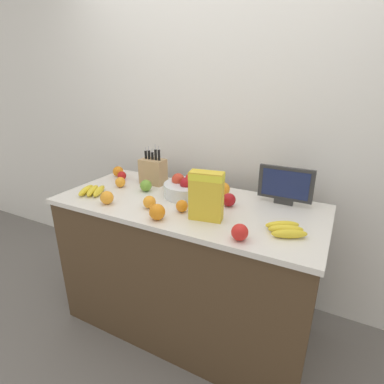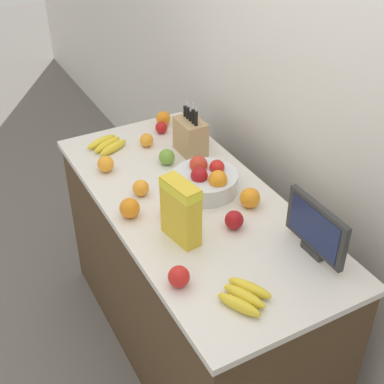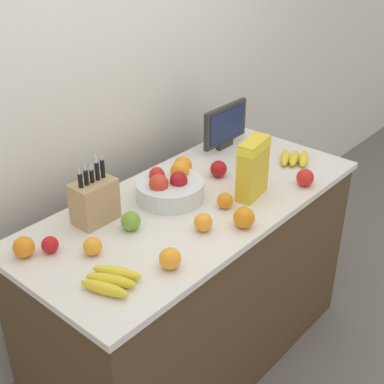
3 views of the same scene
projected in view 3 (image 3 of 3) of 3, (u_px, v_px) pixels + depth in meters
name	position (u px, v px, depth m)	size (l,w,h in m)	color
ground_plane	(194.00, 355.00, 2.78)	(14.00, 14.00, 0.00)	slate
wall_back	(100.00, 91.00, 2.48)	(9.00, 0.06, 2.60)	silver
counter	(194.00, 285.00, 2.55)	(1.63, 0.74, 0.93)	#4C3823
knife_block	(94.00, 201.00, 2.14)	(0.17, 0.11, 0.29)	tan
small_monitor	(225.00, 125.00, 2.75)	(0.32, 0.03, 0.23)	#2D2D2D
cereal_box	(253.00, 166.00, 2.30)	(0.19, 0.10, 0.27)	gold
fruit_bowl	(170.00, 187.00, 2.32)	(0.30, 0.30, 0.14)	silver
banana_bunch_left	(294.00, 158.00, 2.65)	(0.22, 0.20, 0.04)	yellow
banana_bunch_right	(111.00, 280.00, 1.82)	(0.19, 0.22, 0.04)	yellow
apple_rightmost	(219.00, 169.00, 2.51)	(0.08, 0.08, 0.08)	#A31419
apple_middle	(50.00, 245.00, 1.98)	(0.06, 0.06, 0.06)	red
apple_leftmost	(131.00, 221.00, 2.11)	(0.08, 0.08, 0.08)	#6B9E33
apple_front	(305.00, 178.00, 2.43)	(0.08, 0.08, 0.08)	red
orange_mid_right	(170.00, 259.00, 1.89)	(0.08, 0.08, 0.08)	orange
orange_near_bowl	(24.00, 247.00, 1.95)	(0.08, 0.08, 0.08)	orange
orange_front_center	(203.00, 222.00, 2.10)	(0.07, 0.07, 0.07)	orange
orange_mid_left	(92.00, 246.00, 1.97)	(0.07, 0.07, 0.07)	orange
orange_by_cereal	(244.00, 218.00, 2.12)	(0.09, 0.09, 0.09)	orange
orange_front_left	(183.00, 166.00, 2.52)	(0.09, 0.09, 0.09)	orange
orange_back_center	(225.00, 201.00, 2.26)	(0.07, 0.07, 0.07)	orange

